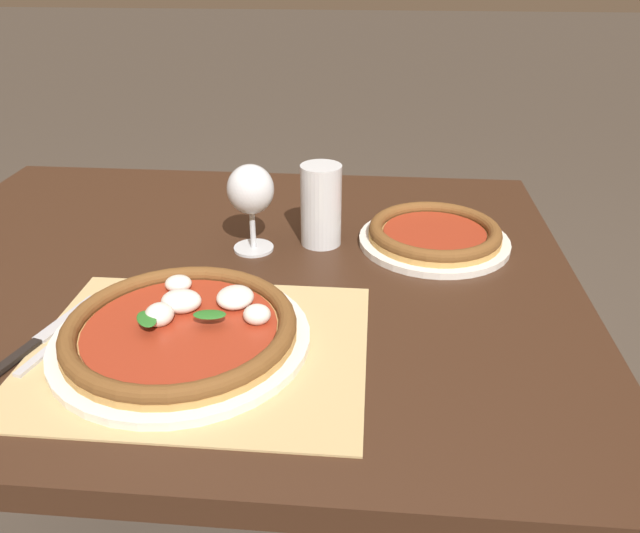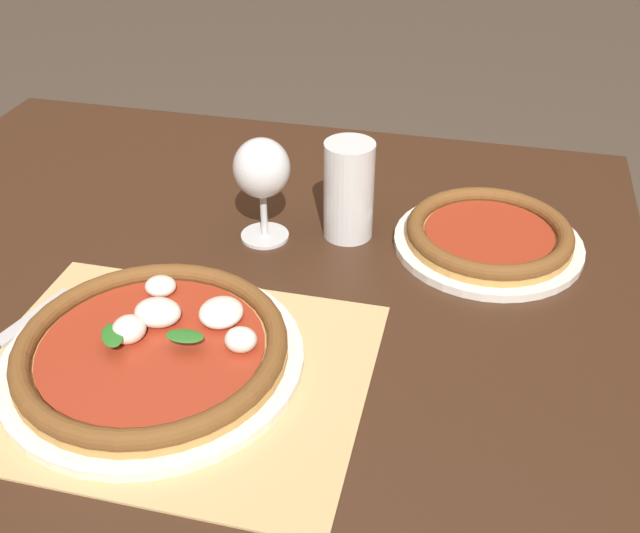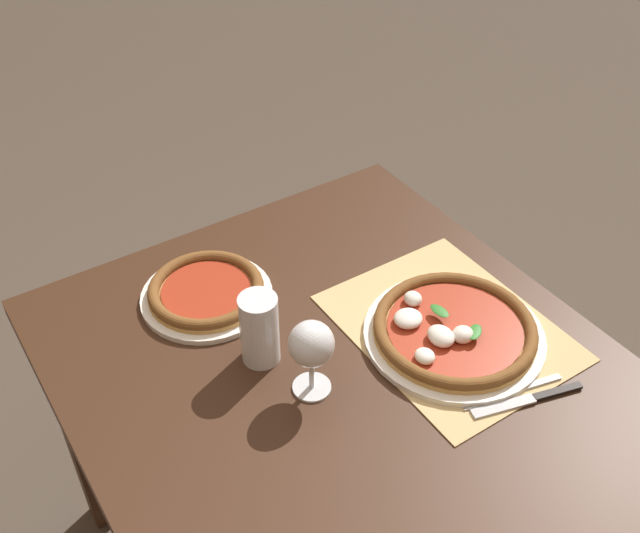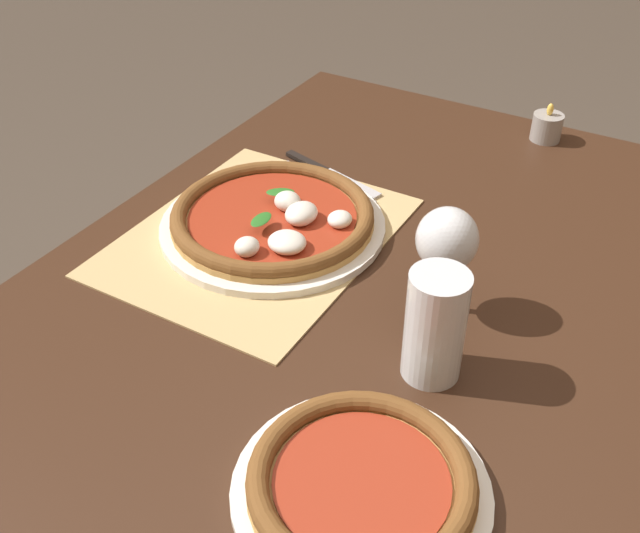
% 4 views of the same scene
% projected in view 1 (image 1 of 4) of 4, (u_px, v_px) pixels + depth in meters
% --- Properties ---
extents(dining_table, '(1.17, 0.95, 0.74)m').
position_uv_depth(dining_table, '(224.00, 322.00, 1.09)').
color(dining_table, '#382114').
rests_on(dining_table, ground).
extents(paper_placemat, '(0.44, 0.36, 0.00)m').
position_uv_depth(paper_placemat, '(200.00, 349.00, 0.83)').
color(paper_placemat, tan).
rests_on(paper_placemat, dining_table).
extents(pizza_near, '(0.35, 0.35, 0.05)m').
position_uv_depth(pizza_near, '(184.00, 329.00, 0.83)').
color(pizza_near, silver).
rests_on(pizza_near, paper_placemat).
extents(pizza_far, '(0.27, 0.27, 0.04)m').
position_uv_depth(pizza_far, '(434.00, 235.00, 1.11)').
color(pizza_far, silver).
rests_on(pizza_far, dining_table).
extents(wine_glass, '(0.08, 0.08, 0.16)m').
position_uv_depth(wine_glass, '(251.00, 193.00, 1.05)').
color(wine_glass, silver).
rests_on(wine_glass, dining_table).
extents(pint_glass, '(0.07, 0.07, 0.15)m').
position_uv_depth(pint_glass, '(321.00, 207.00, 1.09)').
color(pint_glass, silver).
rests_on(pint_glass, dining_table).
extents(fork, '(0.06, 0.20, 0.00)m').
position_uv_depth(fork, '(69.00, 332.00, 0.86)').
color(fork, '#B7B7BC').
rests_on(fork, paper_placemat).
extents(knife, '(0.07, 0.21, 0.01)m').
position_uv_depth(knife, '(45.00, 336.00, 0.85)').
color(knife, black).
rests_on(knife, paper_placemat).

